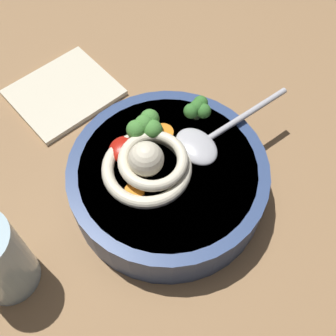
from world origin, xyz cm
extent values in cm
cube|color=#936D47|center=(0.00, 0.00, 1.43)|extent=(105.96, 105.96, 2.87)
cylinder|color=#334775|center=(3.69, -2.48, 5.91)|extent=(24.51, 24.51, 6.09)
cylinder|color=gold|center=(3.69, -2.48, 6.15)|extent=(21.56, 21.56, 5.60)
torus|color=beige|center=(2.01, -0.58, 9.69)|extent=(10.68, 10.68, 1.47)
torus|color=beige|center=(2.71, -1.04, 10.87)|extent=(11.44, 11.44, 1.33)
sphere|color=beige|center=(2.01, -0.58, 11.60)|extent=(4.14, 4.14, 4.14)
ellipsoid|color=#B7B7BC|center=(7.67, -4.07, 9.75)|extent=(6.30, 7.20, 1.60)
cylinder|color=#B7B7BC|center=(14.65, -6.83, 9.75)|extent=(14.24, 6.27, 0.80)
ellipsoid|color=#B2190F|center=(2.73, 3.25, 9.80)|extent=(3.79, 3.41, 1.70)
cylinder|color=#7A9E60|center=(6.13, 2.36, 9.61)|extent=(1.22, 1.22, 1.31)
sphere|color=#478938|center=(6.13, 2.36, 11.47)|extent=(2.41, 2.41, 2.41)
sphere|color=#478938|center=(7.33, 2.36, 11.25)|extent=(2.41, 2.41, 2.41)
sphere|color=#478938|center=(5.03, 2.80, 11.36)|extent=(2.41, 2.41, 2.41)
sphere|color=#478938|center=(6.13, 1.16, 11.29)|extent=(2.41, 2.41, 2.41)
cylinder|color=#7A9E60|center=(12.16, -1.55, 9.47)|extent=(0.97, 0.97, 1.04)
sphere|color=#38752D|center=(12.16, -1.55, 10.95)|extent=(1.91, 1.91, 1.91)
sphere|color=#38752D|center=(13.12, -1.55, 10.78)|extent=(1.91, 1.91, 1.91)
sphere|color=#38752D|center=(11.29, -1.20, 10.87)|extent=(1.91, 1.91, 1.91)
sphere|color=#38752D|center=(12.16, -2.50, 10.81)|extent=(1.91, 1.91, 1.91)
cylinder|color=orange|center=(-1.21, -1.00, 9.32)|extent=(2.31, 2.31, 0.74)
cylinder|color=orange|center=(7.68, 0.72, 9.16)|extent=(2.72, 2.72, 0.41)
cube|color=beige|center=(9.89, 19.87, 3.27)|extent=(17.70, 16.56, 0.80)
camera|label=1|loc=(-19.06, -16.41, 52.23)|focal=45.52mm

